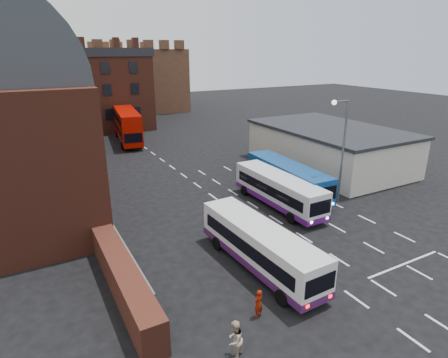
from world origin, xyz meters
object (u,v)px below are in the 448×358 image
bus_white_outbound (260,244)px  pedestrian_beige (235,340)px  bus_red_double (128,126)px  bus_white_inbound (279,188)px  bus_blue (287,176)px  street_lamp (341,142)px  pedestrian_red (258,303)px

bus_white_outbound → pedestrian_beige: bearing=-134.6°
bus_red_double → pedestrian_beige: bearing=89.2°
bus_white_inbound → bus_red_double: (-4.67, 27.40, 0.78)m
bus_blue → street_lamp: size_ratio=1.18×
bus_blue → street_lamp: (2.31, -3.54, 3.51)m
pedestrian_red → bus_red_double: bearing=-112.3°
bus_white_outbound → pedestrian_red: bus_white_outbound is taller
bus_blue → bus_red_double: bus_red_double is taller
street_lamp → pedestrian_red: street_lamp is taller
bus_blue → bus_red_double: 26.45m
street_lamp → pedestrian_beige: street_lamp is taller
pedestrian_red → pedestrian_beige: pedestrian_beige is taller
pedestrian_beige → street_lamp: bearing=179.7°
bus_white_outbound → bus_white_inbound: bearing=44.5°
bus_white_inbound → pedestrian_beige: bearing=46.8°
bus_red_double → pedestrian_beige: 39.80m
bus_red_double → bus_white_outbound: bearing=95.6°
street_lamp → pedestrian_beige: 19.16m
bus_white_inbound → pedestrian_red: (-8.73, -10.25, -0.80)m
pedestrian_beige → pedestrian_red: bearing=-177.6°
bus_white_inbound → pedestrian_beige: 16.17m
bus_blue → bus_red_double: (-7.03, 25.49, 0.71)m
bus_white_inbound → bus_red_double: bearing=-80.8°
bus_blue → pedestrian_beige: 19.18m
pedestrian_red → street_lamp: bearing=-163.4°
bus_blue → pedestrian_red: bus_blue is taller
bus_white_inbound → street_lamp: street_lamp is taller
bus_red_double → street_lamp: (9.33, -29.03, 2.79)m
bus_white_inbound → bus_red_double: 27.81m
bus_white_outbound → bus_red_double: bearing=84.9°
bus_blue → pedestrian_red: bearing=50.2°
bus_blue → pedestrian_red: (-11.09, -12.17, -0.87)m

